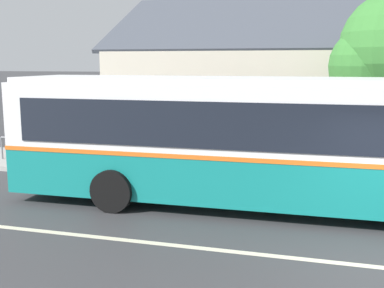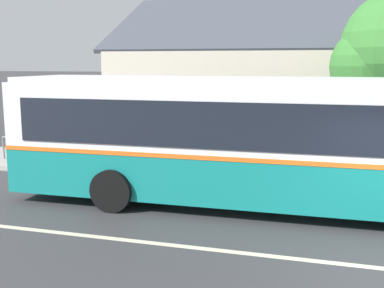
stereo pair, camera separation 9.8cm
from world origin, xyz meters
name	(u,v)px [view 1 (the left image)]	position (x,y,z in m)	size (l,w,h in m)	color
sidewalk_far	(374,181)	(0.00, 6.00, 0.07)	(60.00, 3.00, 0.15)	#9E9E99
transit_bus	(267,139)	(-2.69, 2.90, 1.66)	(12.41, 2.91, 3.08)	#147F7A
bench_by_building	(79,152)	(-8.98, 5.37, 0.57)	(1.72, 0.51, 0.94)	#4C4C4C
bike_rack	(15,144)	(-11.49, 5.57, 0.68)	(1.16, 0.06, 0.78)	slate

